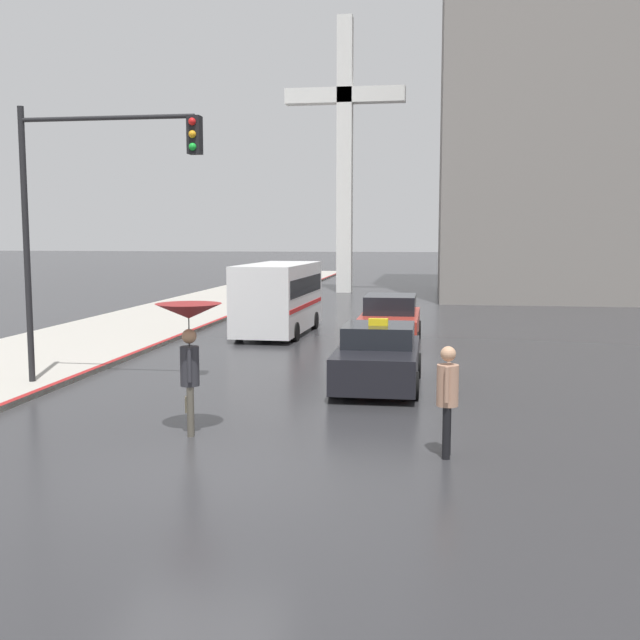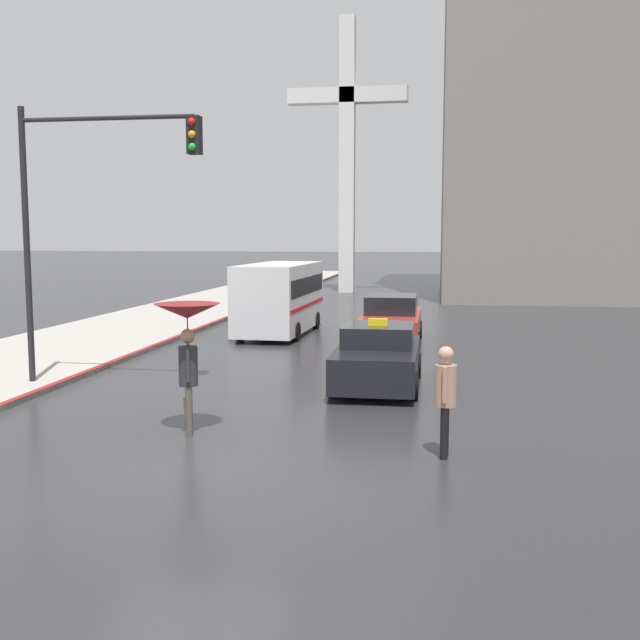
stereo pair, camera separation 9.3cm
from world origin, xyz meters
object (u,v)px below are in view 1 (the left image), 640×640
at_px(ambulance_van, 279,295).
at_px(pedestrian_with_umbrella, 189,328).
at_px(sedan_red, 390,322).
at_px(taxi, 378,358).
at_px(traffic_light, 91,193).
at_px(pedestrian_man, 447,391).
at_px(monument_cross, 345,138).

bearing_deg(ambulance_van, pedestrian_with_umbrella, 97.10).
distance_m(sedan_red, pedestrian_with_umbrella, 11.93).
relative_size(taxi, pedestrian_with_umbrella, 1.77).
height_order(ambulance_van, traffic_light, traffic_light).
height_order(ambulance_van, pedestrian_man, ambulance_van).
bearing_deg(taxi, monument_cross, -81.78).
relative_size(sedan_red, traffic_light, 0.76).
height_order(pedestrian_with_umbrella, pedestrian_man, pedestrian_with_umbrella).
height_order(pedestrian_man, traffic_light, traffic_light).
distance_m(taxi, sedan_red, 6.86).
bearing_deg(traffic_light, monument_cross, 85.95).
distance_m(ambulance_van, monument_cross, 21.36).
distance_m(sedan_red, monument_cross, 23.64).
relative_size(taxi, pedestrian_man, 2.31).
relative_size(taxi, ambulance_van, 0.71).
xyz_separation_m(ambulance_van, monument_cross, (-0.01, 19.86, 7.87)).
distance_m(ambulance_van, pedestrian_man, 15.10).
height_order(taxi, traffic_light, traffic_light).
distance_m(ambulance_van, traffic_light, 10.58).
relative_size(pedestrian_with_umbrella, monument_cross, 0.14).
bearing_deg(ambulance_van, taxi, 117.29).
bearing_deg(sedan_red, pedestrian_with_umbrella, 76.39).
relative_size(pedestrian_with_umbrella, traffic_light, 0.37).
relative_size(pedestrian_with_umbrella, pedestrian_man, 1.31).
height_order(pedestrian_man, monument_cross, monument_cross).
bearing_deg(taxi, sedan_red, -89.05).
distance_m(taxi, traffic_light, 7.35).
distance_m(ambulance_van, pedestrian_with_umbrella, 13.42).
distance_m(taxi, monument_cross, 30.08).
height_order(sedan_red, traffic_light, traffic_light).
bearing_deg(pedestrian_man, monument_cross, -165.79).
height_order(ambulance_van, pedestrian_with_umbrella, ambulance_van).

